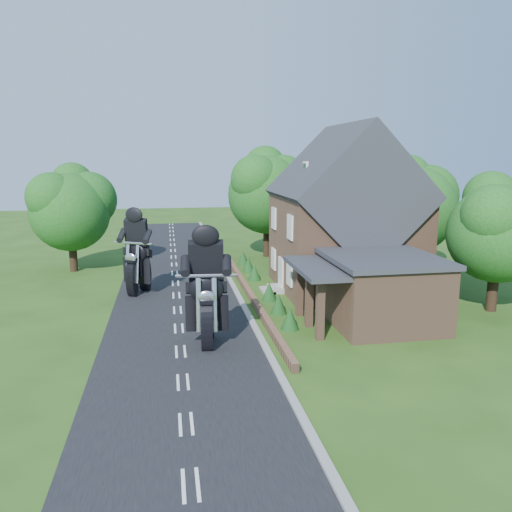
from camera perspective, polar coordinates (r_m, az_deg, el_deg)
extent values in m
plane|color=#264814|center=(24.77, -8.81, -8.21)|extent=(120.00, 120.00, 0.00)
cube|color=black|center=(24.77, -8.81, -8.18)|extent=(7.00, 80.00, 0.02)
cube|color=gray|center=(25.07, -0.37, -7.69)|extent=(0.30, 80.00, 0.12)
cube|color=brown|center=(29.85, -0.76, -4.30)|extent=(0.30, 22.00, 0.40)
cube|color=brown|center=(31.74, 10.05, 1.64)|extent=(8.00, 8.00, 6.00)
cube|color=#28292F|center=(31.39, 10.23, 7.05)|extent=(8.48, 8.64, 8.48)
cube|color=brown|center=(32.08, 13.87, 12.71)|extent=(0.60, 0.90, 1.60)
cube|color=white|center=(30.53, 5.68, 9.88)|extent=(0.12, 0.80, 0.90)
cube|color=black|center=(30.51, 5.57, 9.88)|extent=(0.04, 0.55, 0.65)
cube|color=white|center=(30.99, 2.85, -2.11)|extent=(0.10, 1.10, 2.10)
cube|color=gray|center=(31.13, 2.22, -3.75)|extent=(0.80, 1.60, 0.30)
cube|color=gray|center=(31.05, 1.31, -3.93)|extent=(0.80, 1.60, 0.15)
cube|color=white|center=(28.78, 3.83, -2.04)|extent=(0.10, 1.10, 1.40)
cube|color=black|center=(28.77, 3.79, -2.04)|extent=(0.04, 0.92, 1.22)
cube|color=white|center=(32.97, 2.01, -0.32)|extent=(0.10, 1.10, 1.40)
cube|color=black|center=(32.96, 1.97, -0.32)|extent=(0.04, 0.92, 1.22)
cube|color=white|center=(28.28, 3.90, 3.30)|extent=(0.10, 1.10, 1.40)
cube|color=black|center=(28.28, 3.86, 3.30)|extent=(0.04, 0.92, 1.22)
cube|color=white|center=(32.54, 2.04, 4.35)|extent=(0.10, 1.10, 1.40)
cube|color=black|center=(32.53, 2.00, 4.35)|extent=(0.04, 0.92, 1.22)
cube|color=brown|center=(25.69, 14.07, -3.97)|extent=(5.00, 5.60, 3.20)
cube|color=#28292F|center=(25.31, 14.25, -0.21)|extent=(5.30, 5.94, 0.24)
cube|color=#28292F|center=(24.28, 7.52, -1.32)|extent=(2.60, 5.32, 0.22)
cube|color=brown|center=(22.84, 7.34, -6.15)|extent=(0.35, 0.35, 2.80)
cube|color=brown|center=(24.49, 6.09, -4.92)|extent=(0.35, 0.35, 2.80)
cube|color=brown|center=(26.16, 5.00, -3.85)|extent=(0.35, 0.35, 2.80)
cylinder|color=black|center=(29.89, 25.79, -3.04)|extent=(0.56, 0.56, 2.80)
sphere|color=#184C15|center=(29.37, 26.25, 2.32)|extent=(5.20, 5.20, 5.20)
sphere|color=#184C15|center=(28.09, 25.87, 4.14)|extent=(3.22, 3.22, 3.22)
sphere|color=#184C15|center=(30.08, 25.55, 6.06)|extent=(2.86, 2.86, 2.86)
cylinder|color=black|center=(36.67, 17.47, 0.18)|extent=(0.56, 0.56, 3.00)
sphere|color=#184C15|center=(36.23, 17.76, 5.08)|extent=(6.00, 6.00, 6.00)
sphere|color=#184C15|center=(37.32, 19.26, 6.54)|extent=(4.32, 4.32, 4.32)
sphere|color=#184C15|center=(34.85, 17.02, 6.88)|extent=(3.72, 3.72, 3.72)
sphere|color=#184C15|center=(37.19, 17.23, 8.50)|extent=(3.30, 3.30, 3.30)
cylinder|color=black|center=(42.39, 9.84, 2.38)|extent=(0.56, 0.56, 3.60)
sphere|color=#184C15|center=(41.99, 10.01, 7.48)|extent=(7.20, 7.20, 7.20)
sphere|color=#184C15|center=(43.19, 11.77, 8.95)|extent=(5.18, 5.18, 5.18)
sphere|color=#184C15|center=(40.49, 8.91, 9.43)|extent=(4.46, 4.46, 4.46)
sphere|color=#184C15|center=(43.30, 9.59, 10.94)|extent=(3.96, 3.96, 3.96)
cylinder|color=black|center=(41.74, 1.58, 2.27)|extent=(0.56, 0.56, 3.40)
sphere|color=#184C15|center=(41.35, 1.61, 7.01)|extent=(6.40, 6.40, 6.40)
sphere|color=#184C15|center=(42.22, 3.38, 8.38)|extent=(4.61, 4.61, 4.61)
sphere|color=#184C15|center=(40.12, 0.32, 8.71)|extent=(3.97, 3.97, 3.97)
sphere|color=#184C15|center=(42.52, 1.41, 10.15)|extent=(3.52, 3.52, 3.52)
cylinder|color=black|center=(38.57, -19.84, 0.41)|extent=(0.56, 0.56, 2.80)
sphere|color=#184C15|center=(38.17, -20.13, 4.75)|extent=(5.60, 5.60, 5.60)
sphere|color=#184C15|center=(38.45, -18.22, 6.17)|extent=(4.03, 4.03, 4.03)
sphere|color=#184C15|center=(37.44, -21.95, 6.23)|extent=(3.47, 3.47, 3.47)
sphere|color=#184C15|center=(39.11, -19.90, 7.79)|extent=(3.08, 3.08, 3.08)
cone|color=#123A15|center=(24.31, 3.89, -7.11)|extent=(0.90, 0.90, 1.10)
cone|color=#123A15|center=(26.63, 2.60, -5.45)|extent=(0.90, 0.90, 1.10)
cone|color=#123A15|center=(28.98, 1.52, -4.06)|extent=(0.90, 0.90, 1.10)
cone|color=#123A15|center=(33.74, -0.18, -1.86)|extent=(0.90, 0.90, 1.10)
cone|color=#123A15|center=(36.15, -0.86, -0.98)|extent=(0.90, 0.90, 1.10)
cone|color=#123A15|center=(38.57, -1.46, -0.21)|extent=(0.90, 0.90, 1.10)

